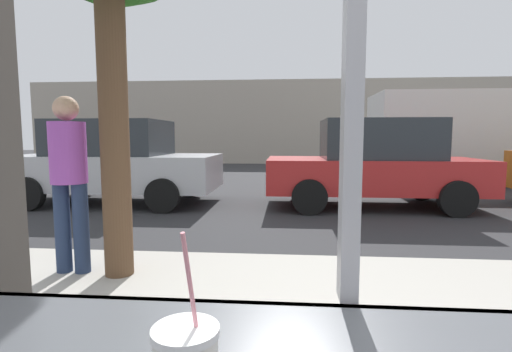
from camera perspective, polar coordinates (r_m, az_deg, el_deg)
name	(u,v)px	position (r m, az deg, el deg)	size (l,w,h in m)	color
ground_plane	(294,195)	(9.07, 5.72, -2.90)	(60.00, 60.00, 0.00)	#2D2D30
sidewalk_strip	(310,325)	(2.89, 8.17, -21.36)	(16.00, 2.80, 0.12)	#B2ADA3
building_facade_far	(290,122)	(20.21, 5.21, 8.08)	(28.00, 1.20, 4.32)	#A89E8E
parked_car_silver	(115,162)	(8.40, -20.61, 2.04)	(4.21, 2.05, 1.73)	#BCBCC1
parked_car_red	(374,163)	(7.79, 17.41, 1.83)	(4.10, 1.94, 1.73)	red
box_truck	(483,133)	(13.02, 31.16, 5.53)	(6.46, 2.44, 2.67)	silver
pedestrian	(69,173)	(3.85, -26.44, 0.41)	(0.32, 0.32, 1.63)	navy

